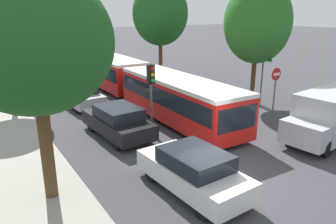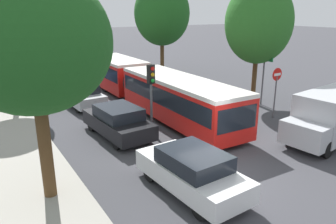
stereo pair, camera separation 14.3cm
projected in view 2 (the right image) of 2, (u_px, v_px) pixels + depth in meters
ground_plane at (220, 170)px, 12.42m from camera, size 200.00×200.00×0.00m
articulated_bus at (149, 85)px, 20.24m from camera, size 2.76×16.21×2.40m
city_bus_rear at (9, 43)px, 45.85m from camera, size 3.40×11.40×2.42m
queued_car_white at (192, 171)px, 10.79m from camera, size 2.04×4.34×1.48m
queued_car_black at (118, 121)px, 15.56m from camera, size 2.07×4.41×1.50m
queued_car_silver at (82, 95)px, 20.53m from camera, size 1.96×4.17×1.42m
queued_car_blue at (56, 77)px, 25.76m from camera, size 2.00×4.25×1.44m
queued_car_red at (36, 67)px, 30.58m from camera, size 1.91×4.06×1.38m
queued_car_green at (29, 59)px, 35.51m from camera, size 1.91×4.06×1.38m
white_van at (332, 115)px, 14.87m from camera, size 5.19×2.52×2.31m
traffic_light at (151, 84)px, 15.39m from camera, size 0.33×0.37×3.40m
no_entry_sign at (276, 85)px, 17.94m from camera, size 0.70×0.08×2.82m
direction_sign_post at (264, 65)px, 20.28m from camera, size 0.20×1.40×3.60m
tree_left_near at (32, 43)px, 9.10m from camera, size 4.47×4.47×7.03m
tree_left_mid at (8, 32)px, 18.44m from camera, size 3.74×3.74×6.57m
tree_right_near at (259, 23)px, 19.88m from camera, size 4.10×4.10×7.59m
tree_right_mid at (163, 15)px, 29.08m from camera, size 4.94×4.94×8.34m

